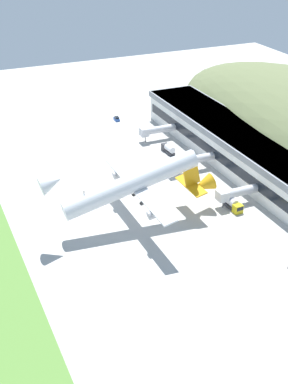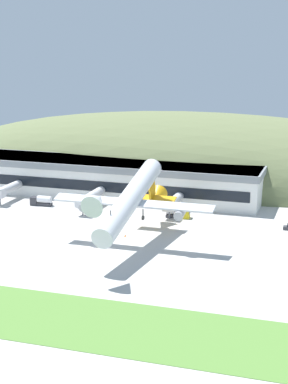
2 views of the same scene
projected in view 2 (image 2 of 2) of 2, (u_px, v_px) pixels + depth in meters
The scene contains 12 objects.
ground_plane at pixel (82, 248), 155.62m from camera, with size 316.46×316.46×0.00m, color #B7B5AF.
grass_strip_foreground at pixel (3, 310), 120.50m from camera, with size 284.82×21.12×0.08m, color #568438.
hill_backdrop at pixel (194, 175), 236.60m from camera, with size 211.94×77.14×46.23m, color #667047.
terminal_building at pixel (108, 176), 204.68m from camera, with size 98.84×18.72×11.45m.
jetway_0 at pixel (7, 189), 197.97m from camera, with size 3.38×13.89×5.43m.
jetway_1 at pixel (90, 197), 188.30m from camera, with size 3.38×16.58×5.43m.
jetway_2 at pixel (173, 202), 182.81m from camera, with size 3.38×12.89×5.43m.
cargo_airplane at pixel (131, 200), 153.60m from camera, with size 40.14×49.60×15.73m.
service_car_1 at pixel (84, 206), 191.35m from camera, with size 4.35×2.00×1.51m.
fuel_truck at pixel (178, 212), 181.39m from camera, with size 6.87×2.87×3.27m.
box_truck at pixel (41, 201), 194.38m from camera, with size 6.74×2.52×3.05m.
traffic_cone_0 at pixel (125, 235), 164.75m from camera, with size 0.52×0.52×0.58m.
Camera 2 is at (59.28, -136.31, 50.37)m, focal length 60.00 mm.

